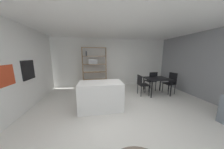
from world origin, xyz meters
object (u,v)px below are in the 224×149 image
Objects in this scene: open_bookshelf at (94,66)px; dining_table at (157,80)px; built_in_oven at (28,70)px; kitchen_island at (101,96)px; dining_chair_window_side at (171,81)px; dining_chair_far at (152,80)px; dining_chair_island_side at (142,83)px.

open_bookshelf reaches higher than dining_table.
built_in_oven reaches higher than kitchen_island.
dining_chair_window_side is (5.50, 0.34, -0.70)m from built_in_oven.
open_bookshelf is 2.98m from dining_chair_far.
open_bookshelf is 3.13m from dining_table.
built_in_oven is at bearing 3.46° from dining_chair_far.
dining_table is at bearing -27.57° from open_bookshelf.
kitchen_island is at bearing -84.75° from open_bookshelf.
open_bookshelf is 2.23× the size of dining_chair_window_side.
dining_table is (4.79, 0.33, -0.60)m from built_in_oven.
built_in_oven is 0.61× the size of dining_table.
dining_table is 0.44m from dining_chair_far.
built_in_oven is 4.16m from dining_chair_island_side.
kitchen_island is 2.42m from open_bookshelf.
kitchen_island is at bearing -83.00° from dining_chair_window_side.
dining_chair_island_side reaches higher than dining_table.
dining_chair_island_side is at bearing 179.87° from dining_table.
open_bookshelf is 2.56m from dining_chair_island_side.
built_in_oven is 0.45× the size of kitchen_island.
dining_chair_window_side reaches higher than kitchen_island.
dining_table is 1.06× the size of dining_chair_far.
built_in_oven reaches higher than dining_chair_window_side.
kitchen_island is 2.67m from dining_table.
kitchen_island is 0.64× the size of open_bookshelf.
dining_chair_far is (4.80, 0.76, -0.69)m from built_in_oven.
dining_chair_far reaches higher than dining_table.
kitchen_island reaches higher than dining_chair_island_side.
built_in_oven reaches higher than dining_chair_island_side.
built_in_oven reaches higher than dining_chair_far.
dining_chair_far is (0.72, 0.43, 0.03)m from dining_chair_island_side.
dining_chair_island_side is at bearing 4.63° from built_in_oven.
dining_chair_far is at bearing 27.21° from kitchen_island.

